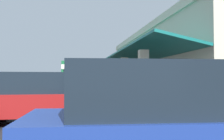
{
  "coord_description": "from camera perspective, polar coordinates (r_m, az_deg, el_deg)",
  "views": [
    {
      "loc": [
        29.15,
        1.62,
        1.72
      ],
      "look_at": [
        6.76,
        5.09,
        2.49
      ],
      "focal_mm": 42.37,
      "sensor_mm": 36.0,
      "label": 1
    }
  ],
  "objects": [
    {
      "name": "parked_suv_red",
      "position": [
        10.62,
        -14.91,
        -5.67
      ],
      "size": [
        2.85,
        4.88,
        1.97
      ],
      "color": "maroon",
      "rests_on": "ground"
    },
    {
      "name": "parked_suv_blue",
      "position": [
        4.35,
        13.98,
        -11.16
      ],
      "size": [
        2.88,
        4.9,
        1.97
      ],
      "color": "navy",
      "rests_on": "ground"
    },
    {
      "name": "transit_bus",
      "position": [
        25.82,
        -7.98,
        -1.63
      ],
      "size": [
        11.28,
        3.04,
        3.34
      ],
      "color": "#196638",
      "rests_on": "ground"
    },
    {
      "name": "plaza_building",
      "position": [
        30.14,
        17.34,
        1.45
      ],
      "size": [
        29.28,
        15.57,
        6.91
      ],
      "color": "beige",
      "rests_on": "ground"
    },
    {
      "name": "potted_palm",
      "position": [
        37.42,
        -1.62,
        -3.5
      ],
      "size": [
        1.74,
        1.66,
        3.04
      ],
      "color": "#4C4742",
      "rests_on": "ground"
    },
    {
      "name": "curb_strip",
      "position": [
        27.31,
        -1.11,
        -5.43
      ],
      "size": [
        34.78,
        0.5,
        0.12
      ],
      "primitive_type": "cube",
      "color": "#9E998E",
      "rests_on": "ground"
    },
    {
      "name": "pedestrian",
      "position": [
        15.66,
        -8.12,
        -4.51
      ],
      "size": [
        0.4,
        0.68,
        1.78
      ],
      "color": "#726651",
      "rests_on": "ground"
    },
    {
      "name": "ground",
      "position": [
        29.89,
        3.55,
        -5.24
      ],
      "size": [
        120.0,
        120.0,
        0.0
      ],
      "primitive_type": "plane",
      "color": "#262628"
    }
  ]
}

